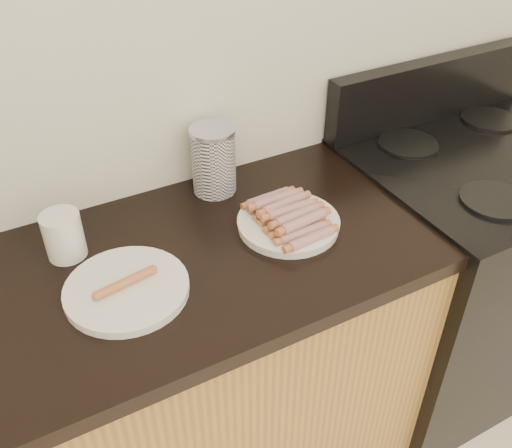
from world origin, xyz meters
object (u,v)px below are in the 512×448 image
stove (458,272)px  side_plate (127,289)px  main_plate (288,224)px  canister (214,160)px  mug (64,235)px

stove → side_plate: bearing=-178.5°
main_plate → stove: bearing=-0.5°
main_plate → canister: size_ratio=1.35×
main_plate → mug: 0.53m
side_plate → mug: (-0.08, 0.19, 0.05)m
stove → side_plate: 1.21m
stove → main_plate: size_ratio=3.64×
stove → canister: size_ratio=4.91×
stove → main_plate: 0.83m
side_plate → canister: 0.44m
mug → main_plate: bearing=-17.0°
side_plate → mug: bearing=113.1°
main_plate → canister: canister is taller
main_plate → side_plate: 0.43m
stove → main_plate: bearing=179.5°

